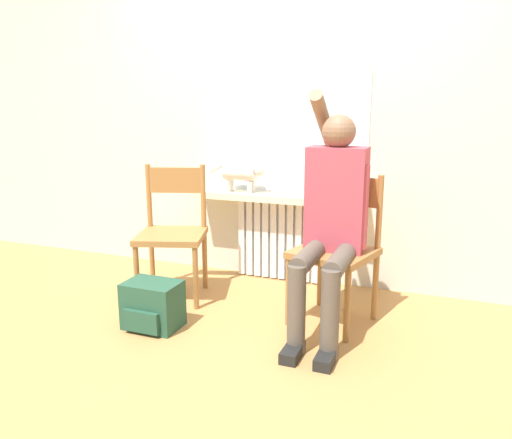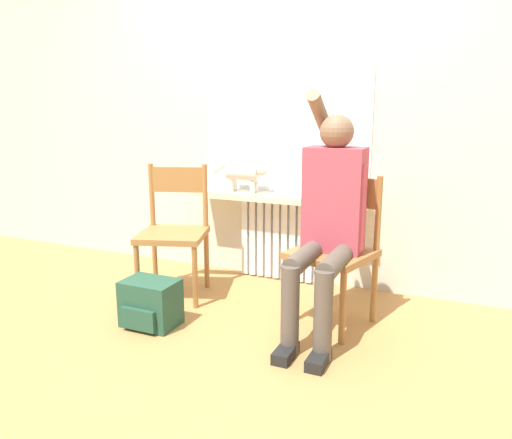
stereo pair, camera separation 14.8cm
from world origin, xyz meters
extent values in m
plane|color=#B27F47|center=(0.00, 0.00, 0.00)|extent=(12.00, 12.00, 0.00)
cube|color=beige|center=(0.00, 1.23, 1.35)|extent=(7.00, 0.06, 2.70)
cube|color=white|center=(0.00, 1.16, 0.31)|extent=(0.65, 0.05, 0.62)
cube|color=white|center=(-0.29, 1.12, 0.31)|extent=(0.05, 0.03, 0.59)
cube|color=white|center=(-0.23, 1.12, 0.31)|extent=(0.05, 0.03, 0.59)
cube|color=white|center=(-0.16, 1.12, 0.31)|extent=(0.05, 0.03, 0.59)
cube|color=white|center=(-0.10, 1.12, 0.31)|extent=(0.05, 0.03, 0.59)
cube|color=white|center=(-0.03, 1.12, 0.31)|extent=(0.05, 0.03, 0.59)
cube|color=white|center=(0.03, 1.12, 0.31)|extent=(0.05, 0.03, 0.59)
cube|color=white|center=(0.10, 1.12, 0.31)|extent=(0.05, 0.03, 0.59)
cube|color=white|center=(0.16, 1.12, 0.31)|extent=(0.05, 0.03, 0.59)
cube|color=white|center=(0.23, 1.12, 0.31)|extent=(0.05, 0.03, 0.59)
cube|color=white|center=(0.29, 1.12, 0.31)|extent=(0.05, 0.03, 0.59)
cube|color=beige|center=(0.00, 1.09, 0.64)|extent=(1.31, 0.22, 0.05)
cube|color=white|center=(0.00, 1.20, 1.12)|extent=(1.26, 0.01, 0.90)
cube|color=#9E6B38|center=(-0.56, 0.52, 0.44)|extent=(0.55, 0.55, 0.04)
cylinder|color=#9E6B38|center=(-0.68, 0.27, 0.21)|extent=(0.04, 0.04, 0.42)
cylinder|color=#9E6B38|center=(-0.31, 0.39, 0.21)|extent=(0.04, 0.04, 0.42)
cylinder|color=#9E6B38|center=(-0.80, 0.64, 0.21)|extent=(0.04, 0.04, 0.42)
cylinder|color=#9E6B38|center=(-0.43, 0.76, 0.21)|extent=(0.04, 0.04, 0.42)
cylinder|color=#9E6B38|center=(-0.80, 0.64, 0.68)|extent=(0.04, 0.04, 0.44)
cylinder|color=#9E6B38|center=(-0.43, 0.76, 0.68)|extent=(0.04, 0.04, 0.44)
cube|color=#9E6B38|center=(-0.62, 0.70, 0.79)|extent=(0.38, 0.15, 0.18)
cube|color=#9E6B38|center=(0.56, 0.52, 0.44)|extent=(0.54, 0.54, 0.04)
cylinder|color=#9E6B38|center=(0.32, 0.38, 0.21)|extent=(0.04, 0.04, 0.42)
cylinder|color=#9E6B38|center=(0.69, 0.28, 0.21)|extent=(0.04, 0.04, 0.42)
cylinder|color=#9E6B38|center=(0.42, 0.75, 0.21)|extent=(0.04, 0.04, 0.42)
cylinder|color=#9E6B38|center=(0.79, 0.65, 0.21)|extent=(0.04, 0.04, 0.42)
cylinder|color=#9E6B38|center=(0.42, 0.75, 0.68)|extent=(0.04, 0.04, 0.44)
cylinder|color=#9E6B38|center=(0.79, 0.65, 0.68)|extent=(0.04, 0.04, 0.44)
cube|color=#9E6B38|center=(0.61, 0.70, 0.79)|extent=(0.39, 0.13, 0.18)
cylinder|color=brown|center=(0.47, 0.30, 0.48)|extent=(0.11, 0.48, 0.11)
cylinder|color=brown|center=(0.65, 0.30, 0.48)|extent=(0.11, 0.48, 0.11)
cylinder|color=brown|center=(0.47, 0.05, 0.25)|extent=(0.10, 0.10, 0.49)
cylinder|color=brown|center=(0.65, 0.05, 0.25)|extent=(0.10, 0.10, 0.49)
cube|color=black|center=(0.47, -0.01, 0.03)|extent=(0.09, 0.20, 0.06)
cube|color=black|center=(0.65, -0.01, 0.03)|extent=(0.09, 0.20, 0.06)
cube|color=#B74251|center=(0.56, 0.54, 0.76)|extent=(0.34, 0.20, 0.61)
sphere|color=#846047|center=(0.56, 0.54, 1.16)|extent=(0.19, 0.19, 0.19)
cylinder|color=#846047|center=(0.44, 0.67, 1.20)|extent=(0.08, 0.50, 0.38)
cylinder|color=#B74251|center=(0.71, 0.50, 0.73)|extent=(0.08, 0.08, 0.49)
cylinder|color=silver|center=(-0.28, 1.06, 0.82)|extent=(0.25, 0.13, 0.13)
sphere|color=silver|center=(-0.13, 1.06, 0.84)|extent=(0.09, 0.09, 0.09)
cone|color=silver|center=(-0.13, 1.04, 0.88)|extent=(0.03, 0.03, 0.03)
cone|color=silver|center=(-0.13, 1.08, 0.88)|extent=(0.03, 0.03, 0.03)
cylinder|color=silver|center=(-0.19, 1.03, 0.71)|extent=(0.04, 0.04, 0.09)
cylinder|color=silver|center=(-0.19, 1.09, 0.71)|extent=(0.04, 0.04, 0.09)
cylinder|color=silver|center=(-0.37, 1.03, 0.71)|extent=(0.04, 0.04, 0.09)
cylinder|color=silver|center=(-0.37, 1.09, 0.71)|extent=(0.04, 0.04, 0.09)
cylinder|color=silver|center=(-0.45, 1.06, 0.85)|extent=(0.17, 0.03, 0.11)
cube|color=#234C38|center=(-0.42, 0.06, 0.14)|extent=(0.33, 0.23, 0.28)
cube|color=#234C38|center=(-0.42, -0.07, 0.08)|extent=(0.23, 0.03, 0.13)
camera|label=1|loc=(1.16, -2.32, 1.30)|focal=35.00mm
camera|label=2|loc=(1.30, -2.26, 1.30)|focal=35.00mm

